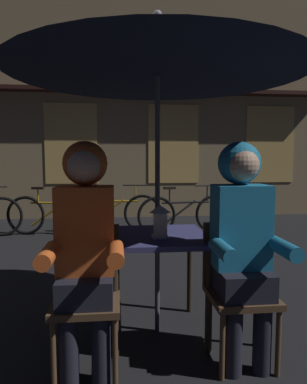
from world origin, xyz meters
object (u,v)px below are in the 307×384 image
(person_left_hooded, at_px, (85,234))
(person_right_hooded, at_px, (242,231))
(cafe_table, at_px, (157,248))
(bicycle_second, at_px, (55,215))
(chair_left, at_px, (87,289))
(patio_umbrella, at_px, (158,48))
(bicycle_third, at_px, (113,212))
(chair_right, at_px, (237,283))
(bicycle_fourth, at_px, (185,214))
(lantern, at_px, (160,220))

(person_left_hooded, relative_size, person_right_hooded, 1.00)
(person_left_hooded, bearing_deg, cafe_table, 41.57)
(person_right_hooded, xyz_separation_m, bicycle_second, (-1.82, 3.87, -0.50))
(chair_left, height_order, bicycle_second, chair_left)
(person_right_hooded, bearing_deg, patio_umbrella, 138.43)
(bicycle_third, bearing_deg, bicycle_second, -171.89)
(cafe_table, xyz_separation_m, chair_left, (-0.48, -0.37, -0.15))
(chair_right, distance_m, bicycle_third, 4.05)
(cafe_table, bearing_deg, bicycle_third, 95.80)
(bicycle_third, bearing_deg, chair_left, -91.68)
(patio_umbrella, bearing_deg, bicycle_third, 95.80)
(cafe_table, distance_m, chair_left, 0.62)
(bicycle_second, height_order, bicycle_fourth, same)
(patio_umbrella, height_order, chair_right, patio_umbrella)
(person_right_hooded, height_order, bicycle_fourth, person_right_hooded)
(lantern, relative_size, person_left_hooded, 0.17)
(person_right_hooded, relative_size, bicycle_second, 0.84)
(lantern, xyz_separation_m, bicycle_second, (-1.34, 3.55, -0.51))
(person_right_hooded, xyz_separation_m, bicycle_third, (-0.84, 4.01, -0.50))
(chair_left, distance_m, bicycle_third, 3.96)
(patio_umbrella, bearing_deg, lantern, -85.90)
(chair_right, xyz_separation_m, person_right_hooded, (0.00, -0.06, 0.36))
(cafe_table, bearing_deg, chair_right, -37.55)
(person_left_hooded, relative_size, bicycle_second, 0.84)
(patio_umbrella, xyz_separation_m, bicycle_fourth, (0.87, 3.30, -1.71))
(lantern, bearing_deg, person_right_hooded, -34.73)
(chair_left, xyz_separation_m, bicycle_second, (-0.86, 3.82, -0.14))
(person_left_hooded, height_order, bicycle_second, person_left_hooded)
(person_left_hooded, distance_m, bicycle_third, 4.05)
(patio_umbrella, distance_m, bicycle_third, 3.99)
(patio_umbrella, relative_size, bicycle_third, 1.38)
(bicycle_second, bearing_deg, patio_umbrella, -68.80)
(cafe_table, bearing_deg, bicycle_fourth, 75.31)
(patio_umbrella, height_order, bicycle_second, patio_umbrella)
(cafe_table, relative_size, chair_left, 0.85)
(patio_umbrella, height_order, bicycle_third, patio_umbrella)
(lantern, distance_m, bicycle_fourth, 3.54)
(chair_right, bearing_deg, cafe_table, 142.45)
(bicycle_third, bearing_deg, lantern, -84.25)
(bicycle_second, relative_size, bicycle_third, 0.99)
(person_left_hooded, bearing_deg, lantern, 33.95)
(chair_left, bearing_deg, bicycle_third, 88.32)
(chair_right, relative_size, bicycle_fourth, 0.52)
(patio_umbrella, height_order, person_right_hooded, patio_umbrella)
(patio_umbrella, relative_size, lantern, 10.00)
(patio_umbrella, xyz_separation_m, person_right_hooded, (0.48, -0.43, -1.21))
(lantern, bearing_deg, chair_right, -29.82)
(patio_umbrella, relative_size, chair_right, 2.66)
(cafe_table, relative_size, person_left_hooded, 0.53)
(person_right_hooded, distance_m, bicycle_third, 4.13)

